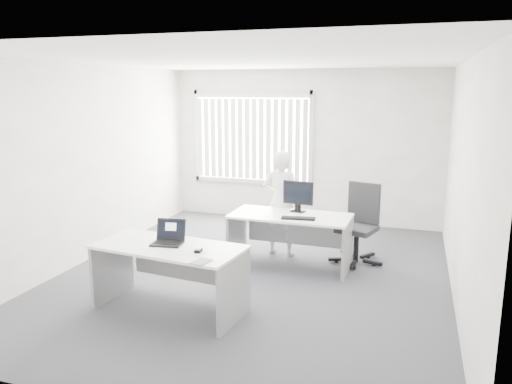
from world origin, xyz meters
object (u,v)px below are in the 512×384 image
(desk_far, at_px, (290,229))
(laptop, at_px, (167,233))
(office_chair, at_px, (358,238))
(monitor, at_px, (298,197))
(desk_near, at_px, (169,264))
(person, at_px, (281,203))

(desk_far, xyz_separation_m, laptop, (-0.97, -1.75, 0.35))
(laptop, bearing_deg, office_chair, 43.20)
(laptop, bearing_deg, monitor, 54.53)
(laptop, relative_size, monitor, 0.76)
(desk_near, relative_size, person, 1.10)
(person, xyz_separation_m, monitor, (0.33, -0.29, 0.18))
(desk_near, distance_m, office_chair, 2.93)
(desk_far, bearing_deg, laptop, -117.47)
(desk_near, xyz_separation_m, desk_far, (0.94, 1.77, -0.01))
(desk_near, relative_size, desk_far, 1.05)
(office_chair, relative_size, laptop, 3.38)
(office_chair, xyz_separation_m, monitor, (-0.82, -0.32, 0.62))
(desk_near, bearing_deg, monitor, 70.01)
(desk_near, bearing_deg, person, 80.26)
(desk_far, bearing_deg, office_chair, 32.29)
(desk_near, xyz_separation_m, office_chair, (1.82, 2.30, -0.19))
(person, distance_m, monitor, 0.47)
(office_chair, bearing_deg, laptop, -112.56)
(desk_near, height_order, person, person)
(desk_far, bearing_deg, monitor, 75.41)
(desk_far, height_order, person, person)
(person, xyz_separation_m, laptop, (-0.70, -2.24, 0.10))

